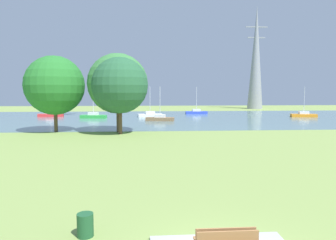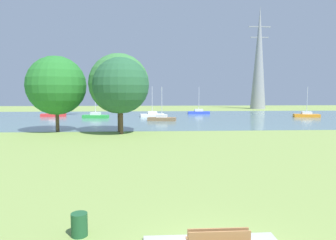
# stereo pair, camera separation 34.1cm
# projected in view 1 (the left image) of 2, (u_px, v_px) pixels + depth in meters

# --- Properties ---
(ground_plane) EXTENTS (160.00, 160.00, 0.00)m
(ground_plane) POSITION_uv_depth(u_px,v_px,m) (169.00, 141.00, 30.79)
(ground_plane) COLOR #7F994C
(litter_bin) EXTENTS (0.56, 0.56, 0.80)m
(litter_bin) POSITION_uv_depth(u_px,v_px,m) (85.00, 225.00, 10.51)
(litter_bin) COLOR #1E512D
(litter_bin) RESTS_ON ground
(water_surface) EXTENTS (140.00, 40.00, 0.02)m
(water_surface) POSITION_uv_depth(u_px,v_px,m) (158.00, 118.00, 58.60)
(water_surface) COLOR slate
(water_surface) RESTS_ON ground
(sailboat_green) EXTENTS (4.98, 2.26, 7.37)m
(sailboat_green) POSITION_uv_depth(u_px,v_px,m) (93.00, 116.00, 57.63)
(sailboat_green) COLOR green
(sailboat_green) RESTS_ON water_surface
(sailboat_brown) EXTENTS (5.01, 2.45, 5.83)m
(sailboat_brown) POSITION_uv_depth(u_px,v_px,m) (160.00, 118.00, 52.44)
(sailboat_brown) COLOR brown
(sailboat_brown) RESTS_ON water_surface
(sailboat_red) EXTENTS (4.98, 2.27, 7.46)m
(sailboat_red) POSITION_uv_depth(u_px,v_px,m) (51.00, 115.00, 61.06)
(sailboat_red) COLOR red
(sailboat_red) RESTS_ON water_surface
(sailboat_white) EXTENTS (4.99, 2.33, 6.00)m
(sailboat_white) POSITION_uv_depth(u_px,v_px,m) (150.00, 115.00, 60.68)
(sailboat_white) COLOR white
(sailboat_white) RESTS_ON water_surface
(sailboat_orange) EXTENTS (5.01, 2.45, 5.96)m
(sailboat_orange) POSITION_uv_depth(u_px,v_px,m) (304.00, 115.00, 60.35)
(sailboat_orange) COLOR orange
(sailboat_orange) RESTS_ON water_surface
(sailboat_blue) EXTENTS (4.84, 1.62, 6.04)m
(sailboat_blue) POSITION_uv_depth(u_px,v_px,m) (196.00, 112.00, 68.72)
(sailboat_blue) COLOR blue
(sailboat_blue) RESTS_ON water_surface
(tree_east_near) EXTENTS (7.25, 7.25, 9.36)m
(tree_east_near) POSITION_uv_depth(u_px,v_px,m) (55.00, 85.00, 37.64)
(tree_east_near) COLOR brown
(tree_east_near) RESTS_ON ground
(tree_west_near) EXTENTS (7.34, 7.34, 9.63)m
(tree_west_near) POSITION_uv_depth(u_px,v_px,m) (118.00, 84.00, 37.41)
(tree_west_near) COLOR brown
(tree_west_near) RESTS_ON ground
(tree_mid_shore) EXTENTS (6.54, 6.54, 8.97)m
(tree_mid_shore) POSITION_uv_depth(u_px,v_px,m) (120.00, 85.00, 35.62)
(tree_mid_shore) COLOR brown
(tree_mid_shore) RESTS_ON ground
(electricity_pylon) EXTENTS (6.40, 4.40, 29.52)m
(electricity_pylon) POSITION_uv_depth(u_px,v_px,m) (256.00, 58.00, 89.41)
(electricity_pylon) COLOR gray
(electricity_pylon) RESTS_ON ground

